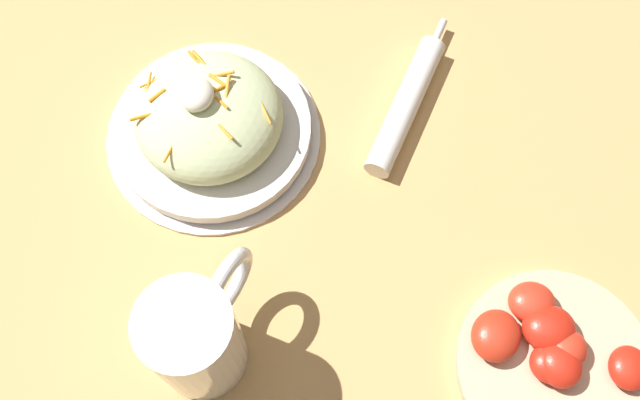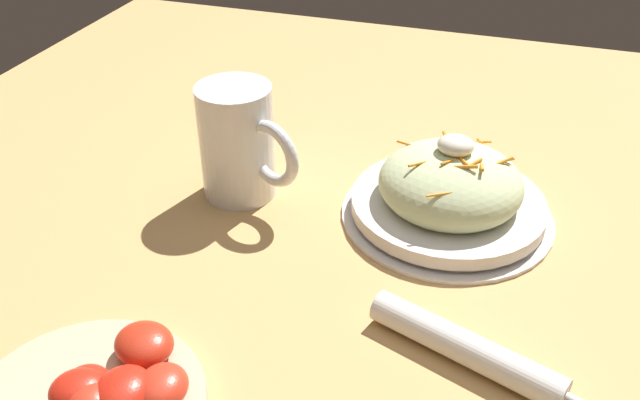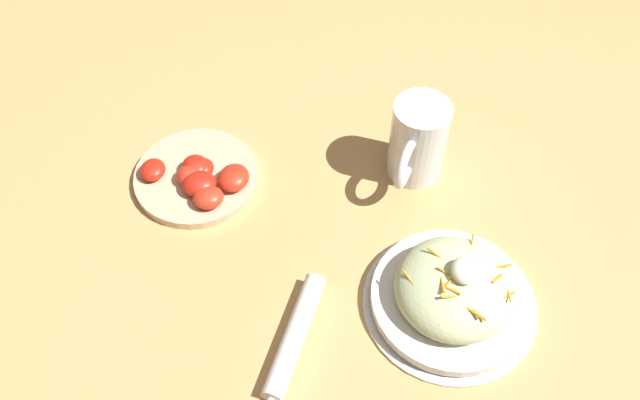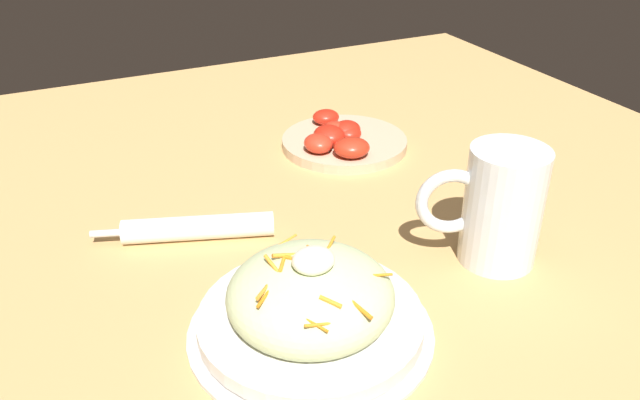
{
  "view_description": "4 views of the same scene",
  "coord_description": "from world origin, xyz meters",
  "px_view_note": "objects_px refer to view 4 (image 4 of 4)",
  "views": [
    {
      "loc": [
        -0.34,
        -0.03,
        0.72
      ],
      "look_at": [
        -0.06,
        -0.0,
        0.06
      ],
      "focal_mm": 41.37,
      "sensor_mm": 36.0,
      "label": 1
    },
    {
      "loc": [
        0.09,
        -0.52,
        0.44
      ],
      "look_at": [
        -0.08,
        0.0,
        0.08
      ],
      "focal_mm": 38.15,
      "sensor_mm": 36.0,
      "label": 2
    },
    {
      "loc": [
        0.47,
        -0.06,
        0.82
      ],
      "look_at": [
        -0.09,
        -0.05,
        0.08
      ],
      "focal_mm": 38.02,
      "sensor_mm": 36.0,
      "label": 3
    },
    {
      "loc": [
        0.23,
        0.56,
        0.42
      ],
      "look_at": [
        -0.05,
        -0.02,
        0.05
      ],
      "focal_mm": 36.28,
      "sensor_mm": 36.0,
      "label": 4
    }
  ],
  "objects_px": {
    "salad_plate": "(311,306)",
    "beer_mug": "(500,211)",
    "napkin_roll": "(197,228)",
    "tomato_plate": "(342,139)"
  },
  "relations": [
    {
      "from": "salad_plate",
      "to": "beer_mug",
      "type": "bearing_deg",
      "value": -173.84
    },
    {
      "from": "napkin_roll",
      "to": "tomato_plate",
      "type": "relative_size",
      "value": 1.08
    },
    {
      "from": "napkin_roll",
      "to": "beer_mug",
      "type": "bearing_deg",
      "value": 147.57
    },
    {
      "from": "beer_mug",
      "to": "tomato_plate",
      "type": "xyz_separation_m",
      "value": [
        0.02,
        -0.33,
        -0.05
      ]
    },
    {
      "from": "beer_mug",
      "to": "napkin_roll",
      "type": "height_order",
      "value": "beer_mug"
    },
    {
      "from": "beer_mug",
      "to": "napkin_roll",
      "type": "bearing_deg",
      "value": -32.43
    },
    {
      "from": "tomato_plate",
      "to": "salad_plate",
      "type": "bearing_deg",
      "value": 58.74
    },
    {
      "from": "beer_mug",
      "to": "tomato_plate",
      "type": "distance_m",
      "value": 0.34
    },
    {
      "from": "salad_plate",
      "to": "tomato_plate",
      "type": "distance_m",
      "value": 0.42
    },
    {
      "from": "tomato_plate",
      "to": "beer_mug",
      "type": "bearing_deg",
      "value": 93.58
    }
  ]
}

